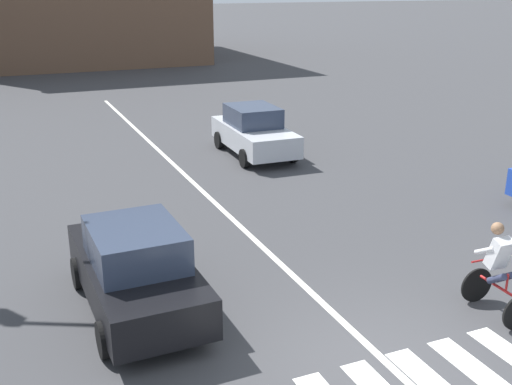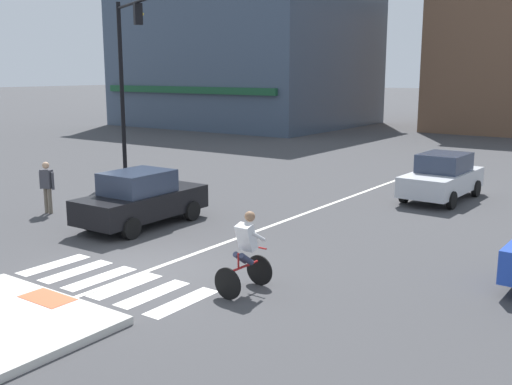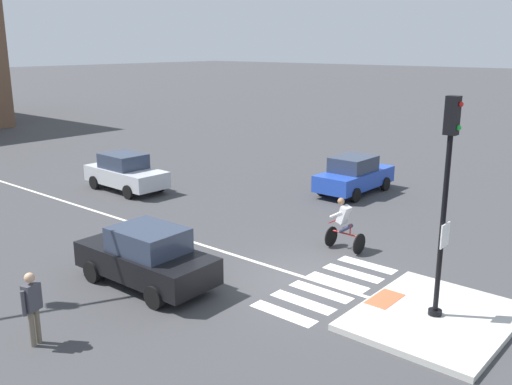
% 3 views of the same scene
% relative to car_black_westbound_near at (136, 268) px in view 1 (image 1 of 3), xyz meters
% --- Properties ---
extents(ground_plane, '(300.00, 300.00, 0.00)m').
position_rel_car_black_westbound_near_xyz_m(ground_plane, '(3.06, -3.13, -0.81)').
color(ground_plane, '#3D3D3F').
extents(crosswalk_stripe_d, '(0.44, 1.80, 0.01)m').
position_rel_car_black_westbound_near_xyz_m(crosswalk_stripe_d, '(3.47, -3.84, -0.81)').
color(crosswalk_stripe_d, silver).
rests_on(crosswalk_stripe_d, ground).
extents(crosswalk_stripe_e, '(0.44, 1.80, 0.01)m').
position_rel_car_black_westbound_near_xyz_m(crosswalk_stripe_e, '(4.29, -3.84, -0.81)').
color(crosswalk_stripe_e, silver).
rests_on(crosswalk_stripe_e, ground).
extents(lane_centre_line, '(0.14, 28.00, 0.01)m').
position_rel_car_black_westbound_near_xyz_m(lane_centre_line, '(3.15, 6.87, -0.81)').
color(lane_centre_line, silver).
rests_on(lane_centre_line, ground).
extents(car_black_westbound_near, '(1.91, 4.13, 1.64)m').
position_rel_car_black_westbound_near_xyz_m(car_black_westbound_near, '(0.00, 0.00, 0.00)').
color(car_black_westbound_near, black).
rests_on(car_black_westbound_near, ground).
extents(car_silver_eastbound_far, '(1.93, 4.15, 1.64)m').
position_rel_car_black_westbound_near_xyz_m(car_silver_eastbound_far, '(5.98, 8.81, 0.00)').
color(car_silver_eastbound_far, silver).
rests_on(car_silver_eastbound_far, ground).
extents(cyclist, '(0.70, 1.11, 1.68)m').
position_rel_car_black_westbound_near_xyz_m(cyclist, '(5.75, -2.60, 0.06)').
color(cyclist, black).
rests_on(cyclist, ground).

